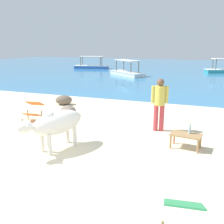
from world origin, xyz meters
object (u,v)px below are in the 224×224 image
cow (56,123)px  boat_blue (91,66)px  low_bench_table (186,136)px  deck_chair_near (183,224)px  boat_white (127,72)px  deck_chair_far (34,109)px  bottle (190,129)px  person_standing (160,101)px

cow → boat_blue: (-8.40, 20.26, -0.44)m
low_bench_table → deck_chair_near: deck_chair_near is taller
low_bench_table → boat_white: boat_white is taller
deck_chair_near → deck_chair_far: size_ratio=0.97×
bottle → boat_white: 15.60m
low_bench_table → person_standing: bearing=135.6°
bottle → person_standing: person_standing is taller
cow → boat_blue: boat_blue is taller
deck_chair_near → boat_blue: bearing=-160.1°
person_standing → boat_white: 14.25m
low_bench_table → person_standing: (-0.91, 1.16, 0.62)m
boat_blue → cow: bearing=-79.0°
bottle → deck_chair_near: 3.59m
bottle → boat_white: size_ratio=0.08×
deck_chair_far → boat_white: boat_white is taller
deck_chair_far → boat_blue: bearing=-172.0°
cow → person_standing: (2.16, 2.35, 0.25)m
low_bench_table → bottle: bearing=56.8°
cow → low_bench_table: 3.31m
deck_chair_near → deck_chair_far: bearing=-135.3°
deck_chair_near → boat_white: 19.01m
deck_chair_far → boat_white: (-0.79, 13.69, -0.13)m
bottle → deck_chair_far: (-5.31, 0.66, -0.12)m
low_bench_table → boat_white: 15.65m
bottle → boat_blue: (-11.55, 18.99, -0.26)m
person_standing → cow: bearing=-58.1°
bottle → boat_white: boat_white is taller
cow → bottle: 3.40m
boat_blue → deck_chair_far: bearing=-82.8°
deck_chair_far → person_standing: bearing=84.6°
cow → deck_chair_far: (-2.16, 1.94, -0.31)m
person_standing → boat_blue: 20.81m
deck_chair_near → low_bench_table: bearing=176.6°
boat_blue → low_bench_table: bearing=-70.5°
deck_chair_near → boat_blue: boat_blue is taller
low_bench_table → deck_chair_near: 3.51m
deck_chair_far → person_standing: (4.32, 0.40, 0.56)m
low_bench_table → person_standing: 1.60m
cow → boat_blue: 21.94m
cow → deck_chair_near: 4.06m
person_standing → boat_blue: (-10.56, 17.92, -0.70)m
low_bench_table → bottle: bottle is taller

